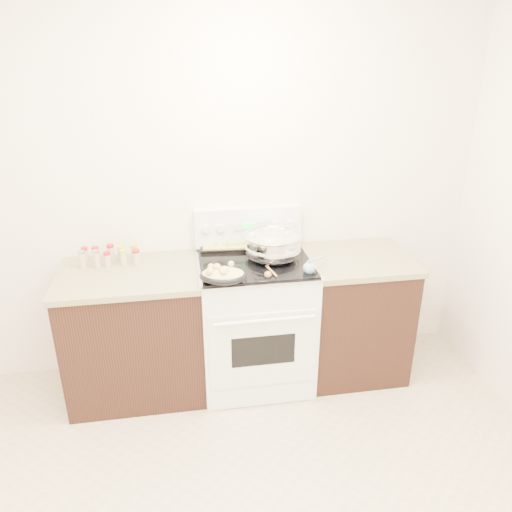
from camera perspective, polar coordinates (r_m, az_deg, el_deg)
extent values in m
cube|color=white|center=(3.51, -6.80, 7.49)|extent=(4.00, 0.05, 2.70)
cube|color=black|center=(3.57, -13.56, -8.76)|extent=(0.90, 0.64, 0.88)
cube|color=brown|center=(3.36, -14.30, -2.09)|extent=(0.93, 0.67, 0.04)
cube|color=black|center=(3.76, 10.96, -6.74)|extent=(0.70, 0.64, 0.88)
cube|color=brown|center=(3.56, 11.52, -0.32)|extent=(0.73, 0.67, 0.04)
cube|color=white|center=(3.57, -0.13, -7.64)|extent=(0.76, 0.66, 0.92)
cube|color=white|center=(3.30, 0.83, -10.70)|extent=(0.70, 0.01, 0.55)
cube|color=black|center=(3.29, 0.85, -10.77)|extent=(0.42, 0.01, 0.22)
cylinder|color=white|center=(3.13, 0.98, -7.39)|extent=(0.65, 0.02, 0.02)
cube|color=white|center=(3.52, 0.79, -15.72)|extent=(0.70, 0.01, 0.14)
cube|color=silver|center=(3.36, -0.14, -0.82)|extent=(0.78, 0.68, 0.01)
cube|color=black|center=(3.35, -0.14, -0.63)|extent=(0.74, 0.64, 0.01)
cube|color=white|center=(3.57, -0.91, 3.43)|extent=(0.76, 0.07, 0.28)
cylinder|color=white|center=(3.49, -5.68, 3.09)|extent=(0.06, 0.02, 0.06)
cylinder|color=white|center=(3.49, -4.05, 3.19)|extent=(0.06, 0.02, 0.06)
cylinder|color=white|center=(3.55, 2.40, 3.56)|extent=(0.06, 0.02, 0.06)
cylinder|color=white|center=(3.57, 3.97, 3.65)|extent=(0.06, 0.02, 0.06)
cube|color=#19E533|center=(3.52, -0.81, 3.40)|extent=(0.09, 0.00, 0.04)
cube|color=silver|center=(3.51, -2.10, 3.32)|extent=(0.05, 0.00, 0.05)
cube|color=silver|center=(3.53, 0.48, 3.47)|extent=(0.05, 0.00, 0.05)
ellipsoid|color=silver|center=(3.36, 1.90, 0.95)|extent=(0.43, 0.43, 0.23)
cylinder|color=silver|center=(3.39, 1.89, -0.15)|extent=(0.21, 0.21, 0.01)
torus|color=silver|center=(3.33, 1.92, 2.41)|extent=(0.39, 0.39, 0.02)
cylinder|color=silver|center=(3.35, 1.91, 1.34)|extent=(0.37, 0.37, 0.13)
cylinder|color=brown|center=(3.33, 1.92, 2.22)|extent=(0.34, 0.34, 0.00)
cube|color=#FAF2B9|center=(3.26, 1.14, 1.88)|extent=(0.04, 0.04, 0.03)
cube|color=#FAF2B9|center=(3.32, 0.28, 2.30)|extent=(0.04, 0.04, 0.03)
cube|color=#FAF2B9|center=(3.24, 2.00, 1.73)|extent=(0.03, 0.03, 0.03)
cube|color=#FAF2B9|center=(3.39, 2.38, 2.70)|extent=(0.04, 0.04, 0.03)
cube|color=#FAF2B9|center=(3.33, -0.43, 2.37)|extent=(0.05, 0.05, 0.03)
cube|color=#FAF2B9|center=(3.20, 1.63, 1.46)|extent=(0.04, 0.04, 0.03)
cube|color=#FAF2B9|center=(3.30, 2.19, 2.13)|extent=(0.04, 0.04, 0.03)
cube|color=#FAF2B9|center=(3.35, 3.47, 2.46)|extent=(0.04, 0.04, 0.03)
cube|color=#FAF2B9|center=(3.42, 2.21, 2.91)|extent=(0.03, 0.03, 0.02)
cube|color=#FAF2B9|center=(3.31, 1.23, 2.22)|extent=(0.04, 0.04, 0.03)
cube|color=#FAF2B9|center=(3.43, 1.26, 2.96)|extent=(0.04, 0.04, 0.02)
cube|color=#FAF2B9|center=(3.43, 2.98, 2.99)|extent=(0.04, 0.04, 0.02)
ellipsoid|color=black|center=(3.05, -3.79, -2.28)|extent=(0.33, 0.26, 0.08)
ellipsoid|color=#CAC36C|center=(3.05, -3.79, -2.08)|extent=(0.30, 0.24, 0.06)
sphere|color=#CAC36C|center=(3.03, -5.26, -1.62)|extent=(0.04, 0.04, 0.04)
sphere|color=#CAC36C|center=(3.01, -3.58, -1.66)|extent=(0.05, 0.05, 0.05)
sphere|color=#CAC36C|center=(3.07, -5.16, -1.23)|extent=(0.04, 0.04, 0.04)
sphere|color=#CAC36C|center=(3.00, -5.34, -1.80)|extent=(0.05, 0.05, 0.05)
sphere|color=#CAC36C|center=(3.05, -4.48, -1.26)|extent=(0.05, 0.05, 0.05)
sphere|color=#CAC36C|center=(3.01, -3.88, -1.67)|extent=(0.04, 0.04, 0.04)
sphere|color=#CAC36C|center=(3.09, -2.86, -0.90)|extent=(0.04, 0.04, 0.04)
sphere|color=#CAC36C|center=(2.98, -3.71, -1.84)|extent=(0.04, 0.04, 0.04)
cube|color=black|center=(3.58, -3.44, 1.24)|extent=(0.38, 0.28, 0.02)
cube|color=#CAC36C|center=(3.58, -3.44, 1.42)|extent=(0.34, 0.25, 0.02)
sphere|color=#CAC36C|center=(3.60, -4.12, 1.74)|extent=(0.03, 0.03, 0.03)
sphere|color=#CAC36C|center=(3.60, -2.45, 1.80)|extent=(0.03, 0.03, 0.03)
sphere|color=#CAC36C|center=(3.55, -1.80, 1.47)|extent=(0.04, 0.04, 0.04)
sphere|color=#CAC36C|center=(3.55, -3.51, 1.47)|extent=(0.04, 0.04, 0.04)
sphere|color=#CAC36C|center=(3.55, -3.08, 1.50)|extent=(0.04, 0.04, 0.04)
sphere|color=#CAC36C|center=(3.55, -1.50, 1.51)|extent=(0.04, 0.04, 0.04)
sphere|color=#CAC36C|center=(3.59, -2.62, 1.70)|extent=(0.03, 0.03, 0.03)
sphere|color=#CAC36C|center=(3.56, -4.51, 1.48)|extent=(0.04, 0.04, 0.04)
sphere|color=#CAC36C|center=(3.52, -3.03, 1.33)|extent=(0.04, 0.04, 0.04)
sphere|color=#CAC36C|center=(3.53, -2.23, 1.41)|extent=(0.04, 0.04, 0.04)
cylinder|color=tan|center=(3.23, 1.41, -1.35)|extent=(0.07, 0.26, 0.01)
sphere|color=tan|center=(3.13, 1.37, -2.14)|extent=(0.04, 0.04, 0.04)
sphere|color=#80A8C0|center=(3.19, 6.09, -1.37)|extent=(0.08, 0.08, 0.08)
cylinder|color=#80A8C0|center=(3.27, 7.02, -0.30)|extent=(0.19, 0.20, 0.07)
cylinder|color=#BFB28C|center=(3.55, -18.93, -0.02)|extent=(0.04, 0.04, 0.09)
cylinder|color=#B21414|center=(3.53, -19.05, 0.81)|extent=(0.04, 0.04, 0.02)
cylinder|color=#BFB28C|center=(3.54, -17.81, 0.04)|extent=(0.04, 0.04, 0.09)
cylinder|color=#B21414|center=(3.52, -17.92, 0.86)|extent=(0.05, 0.05, 0.02)
cylinder|color=#BFB28C|center=(3.53, -16.22, 0.22)|extent=(0.05, 0.05, 0.10)
cylinder|color=#B21414|center=(3.50, -16.33, 1.12)|extent=(0.05, 0.05, 0.02)
cylinder|color=#BFB28C|center=(3.51, -15.09, 0.16)|extent=(0.05, 0.05, 0.09)
cylinder|color=gold|center=(3.49, -15.18, 0.96)|extent=(0.05, 0.05, 0.02)
cylinder|color=#BFB28C|center=(3.51, -13.68, 0.30)|extent=(0.04, 0.04, 0.09)
cylinder|color=gold|center=(3.49, -13.77, 1.13)|extent=(0.04, 0.04, 0.02)
cylinder|color=#BFB28C|center=(3.48, -19.22, -0.50)|extent=(0.04, 0.04, 0.10)
cylinder|color=#B2B2B7|center=(3.45, -19.36, 0.41)|extent=(0.04, 0.04, 0.02)
cylinder|color=#BFB28C|center=(3.45, -17.72, -0.45)|extent=(0.04, 0.04, 0.11)
cylinder|color=#B2B2B7|center=(3.43, -17.85, 0.50)|extent=(0.04, 0.04, 0.02)
cylinder|color=#BFB28C|center=(3.44, -16.60, -0.51)|extent=(0.04, 0.04, 0.09)
cylinder|color=#B21414|center=(3.42, -16.70, 0.29)|extent=(0.05, 0.05, 0.02)
cylinder|color=#BFB28C|center=(3.43, -14.89, -0.31)|extent=(0.04, 0.04, 0.10)
cylinder|color=gold|center=(3.41, -14.99, 0.58)|extent=(0.04, 0.04, 0.02)
cylinder|color=#BFB28C|center=(3.42, -13.50, -0.31)|extent=(0.05, 0.05, 0.09)
cylinder|color=#B21414|center=(3.40, -13.59, 0.55)|extent=(0.05, 0.05, 0.02)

